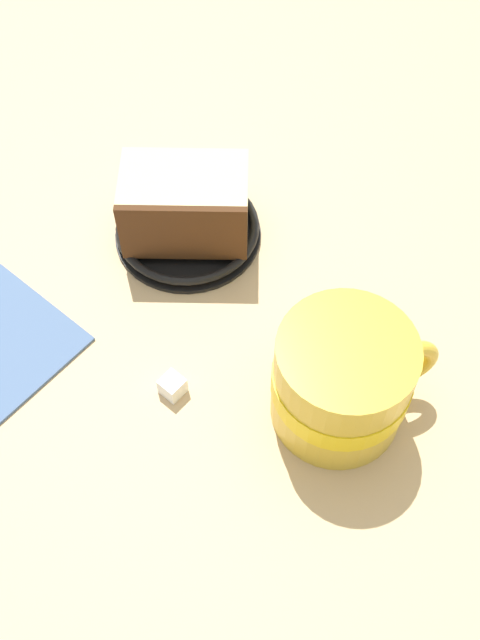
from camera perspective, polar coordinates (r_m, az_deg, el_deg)
The scene contains 5 objects.
ground_plane at distance 64.37cm, azimuth 4.23°, elevation 0.57°, with size 152.73×152.73×3.14cm, color tan.
small_plate at distance 66.88cm, azimuth -4.00°, elevation 6.90°, with size 13.02×13.02×1.55cm.
cake_slice at distance 64.12cm, azimuth -4.20°, elevation 8.68°, with size 10.98×12.60×6.73cm.
tea_mug at distance 54.17cm, azimuth 7.87°, elevation -4.56°, with size 10.12×12.59×9.18cm.
sugar_cube at distance 58.01cm, azimuth -5.19°, elevation -5.06°, with size 1.69×1.69×1.69cm, color white.
Camera 1 is at (30.19, -19.51, 51.83)cm, focal length 41.87 mm.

